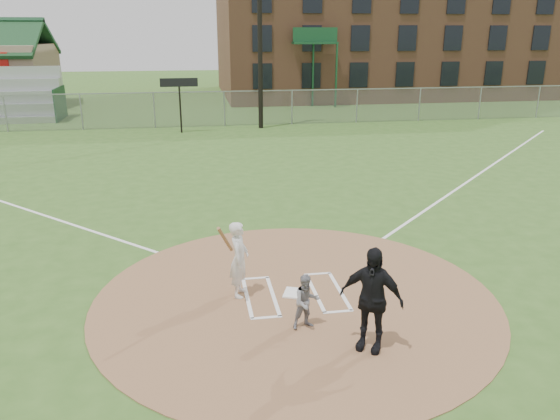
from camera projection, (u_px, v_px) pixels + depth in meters
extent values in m
plane|color=#345A1F|center=(295.00, 298.00, 11.44)|extent=(140.00, 140.00, 0.00)
cylinder|color=#956946|center=(295.00, 298.00, 11.44)|extent=(8.40, 8.40, 0.02)
cube|color=white|center=(296.00, 293.00, 11.58)|extent=(0.63, 0.63, 0.03)
cube|color=white|center=(478.00, 174.00, 21.26)|extent=(17.04, 17.04, 0.01)
imported|color=gray|center=(307.00, 302.00, 10.12)|extent=(0.59, 0.50, 1.07)
imported|color=black|center=(371.00, 299.00, 9.34)|extent=(1.19, 1.00, 1.90)
cube|color=white|center=(247.00, 297.00, 11.42)|extent=(0.08, 1.80, 0.01)
cube|color=white|center=(273.00, 295.00, 11.51)|extent=(0.08, 1.80, 0.01)
cube|color=white|center=(255.00, 278.00, 12.31)|extent=(0.62, 0.08, 0.01)
cube|color=white|center=(266.00, 318.00, 10.62)|extent=(0.62, 0.08, 0.01)
cube|color=white|center=(340.00, 290.00, 11.73)|extent=(0.08, 1.80, 0.01)
cube|color=white|center=(315.00, 292.00, 11.64)|extent=(0.08, 1.80, 0.01)
cube|color=white|center=(318.00, 274.00, 12.53)|extent=(0.62, 0.08, 0.01)
cube|color=white|center=(338.00, 312.00, 10.84)|extent=(0.62, 0.08, 0.01)
imported|color=silver|center=(239.00, 259.00, 11.30)|extent=(0.54, 0.68, 1.63)
cylinder|color=olive|center=(225.00, 239.00, 10.69)|extent=(0.36, 0.56, 0.70)
cube|color=slate|center=(224.00, 109.00, 31.75)|extent=(56.00, 0.03, 2.00)
cube|color=gray|center=(224.00, 91.00, 31.43)|extent=(56.00, 0.06, 0.06)
cube|color=gray|center=(224.00, 109.00, 31.75)|extent=(56.08, 0.08, 2.00)
cube|color=#194728|center=(60.00, 103.00, 34.15)|extent=(0.08, 3.20, 2.00)
cube|color=brown|center=(395.00, 4.00, 47.16)|extent=(30.00, 16.00, 15.00)
cube|color=black|center=(433.00, 1.00, 39.63)|extent=(26.60, 0.10, 12.20)
cube|color=#194728|center=(315.00, 43.00, 38.60)|extent=(3.20, 1.00, 0.15)
cube|color=#194728|center=(313.00, 75.00, 39.78)|extent=(0.12, 0.12, 4.50)
cube|color=#194728|center=(336.00, 76.00, 39.12)|extent=(0.12, 0.12, 4.50)
cube|color=#194728|center=(315.00, 35.00, 38.43)|extent=(3.20, 0.08, 1.00)
cylinder|color=black|center=(260.00, 18.00, 29.55)|extent=(0.26, 0.26, 12.00)
cylinder|color=black|center=(180.00, 109.00, 29.58)|extent=(0.10, 0.10, 2.60)
cube|color=black|center=(179.00, 82.00, 29.14)|extent=(2.00, 0.10, 0.45)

